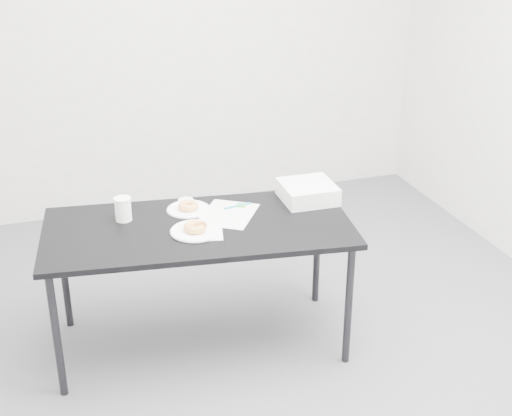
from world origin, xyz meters
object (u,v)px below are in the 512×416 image
object	(u,v)px
bakery_box	(308,192)
coffee_cup	(123,209)
donut_far	(188,206)
plate_far	(189,209)
donut_near	(196,227)
scorecard	(228,214)
table	(198,235)
plate_near	(196,231)
pen	(237,206)

from	to	relation	value
bakery_box	coffee_cup	bearing A→B (deg)	178.41
bakery_box	donut_far	bearing A→B (deg)	175.13
plate_far	donut_near	bearing A→B (deg)	-95.84
scorecard	donut_near	distance (m)	0.25
donut_far	bakery_box	size ratio (longest dim) A/B	0.38
table	coffee_cup	distance (m)	0.39
plate_far	coffee_cup	size ratio (longest dim) A/B	1.84
scorecard	coffee_cup	xyz separation A→B (m)	(-0.51, 0.10, 0.06)
coffee_cup	donut_near	bearing A→B (deg)	-38.57
table	scorecard	world-z (taller)	scorecard
bakery_box	plate_near	bearing A→B (deg)	-162.11
plate_far	coffee_cup	world-z (taller)	coffee_cup
pen	coffee_cup	world-z (taller)	coffee_cup
table	donut_near	xyz separation A→B (m)	(-0.03, -0.07, 0.08)
donut_far	coffee_cup	size ratio (longest dim) A/B	0.87
donut_near	donut_far	xyz separation A→B (m)	(0.03, 0.26, -0.01)
donut_far	bakery_box	distance (m)	0.63
pen	donut_near	bearing A→B (deg)	-150.96
donut_near	bakery_box	xyz separation A→B (m)	(0.65, 0.19, 0.02)
plate_far	donut_far	bearing A→B (deg)	0.00
donut_far	coffee_cup	bearing A→B (deg)	-176.85
table	pen	distance (m)	0.29
pen	donut_near	world-z (taller)	donut_near
pen	plate_far	bearing A→B (deg)	160.52
scorecard	donut_far	bearing A→B (deg)	-179.55
pen	donut_far	xyz separation A→B (m)	(-0.25, 0.04, 0.02)
pen	plate_near	distance (m)	0.35
donut_near	coffee_cup	distance (m)	0.39
scorecard	plate_far	bearing A→B (deg)	-179.55
pen	plate_near	bearing A→B (deg)	-150.96
bakery_box	table	bearing A→B (deg)	-167.30
donut_near	bakery_box	bearing A→B (deg)	16.43
plate_far	donut_far	size ratio (longest dim) A/B	2.13
plate_far	table	bearing A→B (deg)	-89.42
plate_near	bakery_box	bearing A→B (deg)	16.43
table	pen	world-z (taller)	pen
donut_far	bakery_box	xyz separation A→B (m)	(0.62, -0.07, 0.02)
donut_near	bakery_box	size ratio (longest dim) A/B	0.42
plate_near	donut_far	xyz separation A→B (m)	(0.03, 0.26, 0.02)
table	scorecard	distance (m)	0.20
pen	coffee_cup	bearing A→B (deg)	167.99
scorecard	table	bearing A→B (deg)	-122.40
pen	plate_far	distance (m)	0.25
table	bakery_box	xyz separation A→B (m)	(0.62, 0.12, 0.10)
plate_far	scorecard	bearing A→B (deg)	-33.01
donut_near	table	bearing A→B (deg)	67.25
plate_near	table	bearing A→B (deg)	67.25
table	coffee_cup	size ratio (longest dim) A/B	13.10
pen	bakery_box	xyz separation A→B (m)	(0.38, -0.03, 0.04)
plate_far	coffee_cup	xyz separation A→B (m)	(-0.33, -0.02, 0.06)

